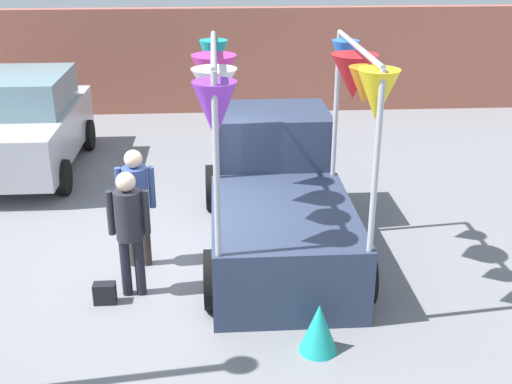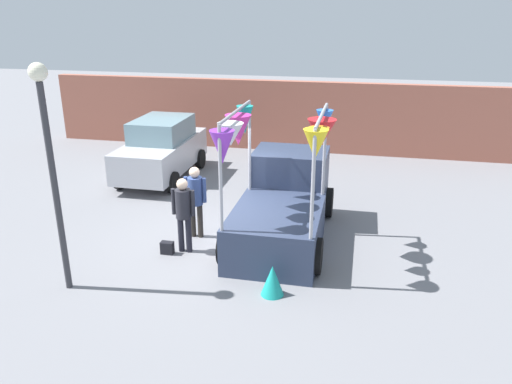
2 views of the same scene
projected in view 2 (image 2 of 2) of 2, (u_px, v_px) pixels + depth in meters
name	position (u px, v px, depth m)	size (l,w,h in m)	color
ground_plane	(220.00, 241.00, 11.59)	(60.00, 60.00, 0.00)	slate
vendor_truck	(283.00, 198.00, 11.61)	(2.40, 4.11, 3.14)	#2D3851
parked_car	(162.00, 149.00, 15.66)	(1.88, 4.00, 1.88)	#B7B7BC
person_customer	(183.00, 208.00, 10.76)	(0.53, 0.34, 1.70)	black
person_vendor	(195.00, 195.00, 11.48)	(0.53, 0.34, 1.72)	#2D2823
handbag	(167.00, 248.00, 10.95)	(0.28, 0.16, 0.28)	black
street_lamp	(49.00, 150.00, 8.73)	(0.32, 0.32, 4.25)	#333338
brick_boundary_wall	(280.00, 116.00, 18.71)	(18.00, 0.36, 2.60)	#9E5947
folded_kite_bundle_teal	(272.00, 280.00, 9.33)	(0.44, 0.44, 0.60)	teal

